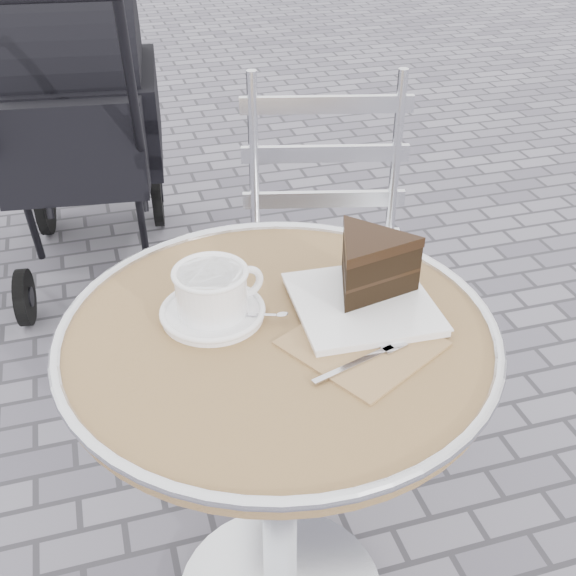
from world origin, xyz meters
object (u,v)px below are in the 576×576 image
object	(u,v)px
cafe_table	(279,405)
cappuccino_set	(213,296)
cake_plate_set	(368,274)
bistro_chair	(326,221)
baby_stroller	(83,136)

from	to	relation	value
cafe_table	cappuccino_set	world-z (taller)	cappuccino_set
cappuccino_set	cake_plate_set	bearing A→B (deg)	-17.65
bistro_chair	baby_stroller	world-z (taller)	baby_stroller
bistro_chair	baby_stroller	distance (m)	1.12
cappuccino_set	cake_plate_set	world-z (taller)	cake_plate_set
cappuccino_set	bistro_chair	bearing A→B (deg)	43.59
baby_stroller	cafe_table	bearing A→B (deg)	-73.53
cappuccino_set	baby_stroller	xyz separation A→B (m)	(-0.17, 1.51, -0.28)
cafe_table	bistro_chair	distance (m)	0.67
cappuccino_set	baby_stroller	world-z (taller)	baby_stroller
cafe_table	cake_plate_set	world-z (taller)	cake_plate_set
cafe_table	bistro_chair	world-z (taller)	bistro_chair
cafe_table	bistro_chair	xyz separation A→B (m)	(0.30, 0.60, 0.01)
baby_stroller	cake_plate_set	bearing A→B (deg)	-67.37
cake_plate_set	baby_stroller	bearing A→B (deg)	108.19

